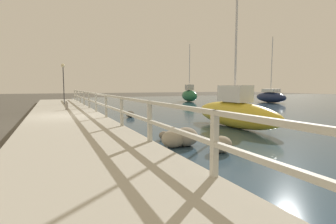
% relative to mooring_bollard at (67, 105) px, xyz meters
% --- Properties ---
extents(ground_plane, '(120.00, 120.00, 0.00)m').
position_rel_mooring_bollard_xyz_m(ground_plane, '(-0.19, -3.42, -0.61)').
color(ground_plane, '#4C473D').
extents(dock_walkway, '(3.52, 36.00, 0.33)m').
position_rel_mooring_bollard_xyz_m(dock_walkway, '(-0.19, -3.42, -0.44)').
color(dock_walkway, '#B2AD9E').
rests_on(dock_walkway, ground).
extents(railing, '(0.10, 32.50, 1.06)m').
position_rel_mooring_bollard_xyz_m(railing, '(1.47, -3.42, 0.45)').
color(railing, beige).
rests_on(railing, dock_walkway).
extents(boulder_upstream, '(0.68, 0.61, 0.51)m').
position_rel_mooring_bollard_xyz_m(boulder_upstream, '(2.32, -10.38, -0.35)').
color(boulder_upstream, gray).
rests_on(boulder_upstream, ground).
extents(boulder_near_dock, '(0.75, 0.67, 0.56)m').
position_rel_mooring_bollard_xyz_m(boulder_near_dock, '(2.74, -10.37, -0.33)').
color(boulder_near_dock, gray).
rests_on(boulder_near_dock, ground).
extents(boulder_far_strip, '(0.51, 0.46, 0.38)m').
position_rel_mooring_bollard_xyz_m(boulder_far_strip, '(2.56, -10.03, -0.42)').
color(boulder_far_strip, slate).
rests_on(boulder_far_strip, ground).
extents(boulder_mid_strip, '(0.60, 0.54, 0.45)m').
position_rel_mooring_bollard_xyz_m(boulder_mid_strip, '(3.24, -11.43, -0.38)').
color(boulder_mid_strip, gray).
rests_on(boulder_mid_strip, ground).
extents(boulder_water_edge, '(0.50, 0.45, 0.38)m').
position_rel_mooring_bollard_xyz_m(boulder_water_edge, '(3.26, -2.60, -0.42)').
color(boulder_water_edge, '#666056').
rests_on(boulder_water_edge, ground).
extents(boulder_downstream, '(0.37, 0.33, 0.28)m').
position_rel_mooring_bollard_xyz_m(boulder_downstream, '(2.54, -9.23, -0.47)').
color(boulder_downstream, slate).
rests_on(boulder_downstream, ground).
extents(mooring_bollard, '(0.17, 0.17, 0.54)m').
position_rel_mooring_bollard_xyz_m(mooring_bollard, '(0.00, 0.00, 0.00)').
color(mooring_bollard, gray).
rests_on(mooring_bollard, dock_walkway).
extents(dock_lamp, '(0.29, 0.29, 3.24)m').
position_rel_mooring_bollard_xyz_m(dock_lamp, '(0.11, 5.50, 2.23)').
color(dock_lamp, '#2D2D33').
rests_on(dock_lamp, dock_walkway).
extents(sailboat_navy, '(1.84, 4.74, 7.13)m').
position_rel_mooring_bollard_xyz_m(sailboat_navy, '(21.28, 4.66, 0.06)').
color(sailboat_navy, '#192347').
rests_on(sailboat_navy, water_surface).
extents(sailboat_yellow, '(1.07, 5.32, 6.39)m').
position_rel_mooring_bollard_xyz_m(sailboat_yellow, '(6.32, -8.06, 0.07)').
color(sailboat_yellow, gold).
rests_on(sailboat_yellow, water_surface).
extents(sailboat_green, '(1.21, 3.35, 6.63)m').
position_rel_mooring_bollard_xyz_m(sailboat_green, '(14.05, 10.07, 0.17)').
color(sailboat_green, '#236B42').
rests_on(sailboat_green, water_surface).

